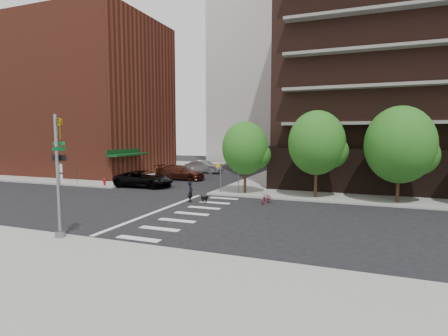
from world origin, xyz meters
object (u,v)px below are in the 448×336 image
at_px(parked_car_black, 144,179).
at_px(parked_car_silver, 204,167).
at_px(dog_walker, 190,192).
at_px(fire_hydrant, 105,181).
at_px(traffic_signal, 59,186).
at_px(parked_car_maroon, 180,172).
at_px(scooter, 267,198).

relative_size(parked_car_black, parked_car_silver, 1.15).
xyz_separation_m(parked_car_black, dog_walker, (7.81, -5.36, -0.02)).
bearing_deg(fire_hydrant, dog_walker, -19.71).
bearing_deg(parked_car_silver, traffic_signal, -164.38).
bearing_deg(parked_car_maroon, dog_walker, -148.81).
bearing_deg(scooter, traffic_signal, -110.15).
relative_size(fire_hydrant, parked_car_maroon, 0.12).
height_order(parked_car_black, parked_car_maroon, parked_car_maroon).
relative_size(parked_car_black, scooter, 3.74).
xyz_separation_m(fire_hydrant, parked_car_silver, (3.95, 15.45, 0.30)).
xyz_separation_m(traffic_signal, parked_car_black, (-6.21, 16.49, -1.88)).
distance_m(traffic_signal, parked_car_black, 17.73).
height_order(fire_hydrant, parked_car_maroon, parked_car_maroon).
bearing_deg(parked_car_black, fire_hydrant, 104.61).
height_order(fire_hydrant, dog_walker, dog_walker).
xyz_separation_m(parked_car_maroon, parked_car_silver, (-0.48, 7.75, -0.01)).
relative_size(traffic_signal, scooter, 3.80).
bearing_deg(traffic_signal, fire_hydrant, 123.26).
relative_size(fire_hydrant, parked_car_silver, 0.14).
xyz_separation_m(traffic_signal, fire_hydrant, (-10.03, 15.29, -2.15)).
xyz_separation_m(fire_hydrant, parked_car_black, (3.82, 1.20, 0.27)).
relative_size(fire_hydrant, scooter, 0.46).
distance_m(parked_car_black, parked_car_maroon, 6.53).
bearing_deg(dog_walker, traffic_signal, 158.51).
distance_m(parked_car_silver, scooter, 22.49).
bearing_deg(fire_hydrant, traffic_signal, -56.74).
distance_m(fire_hydrant, parked_car_maroon, 8.89).
bearing_deg(parked_car_silver, parked_car_black, -176.10).
distance_m(fire_hydrant, parked_car_silver, 15.95).
distance_m(parked_car_maroon, dog_walker, 13.87).
distance_m(fire_hydrant, parked_car_black, 4.01).
relative_size(parked_car_silver, dog_walker, 3.21).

